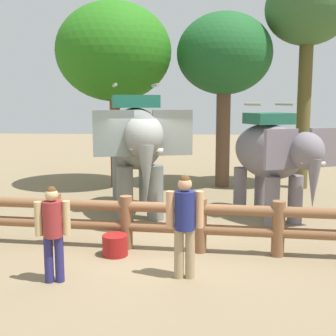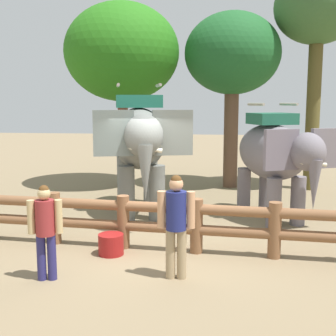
% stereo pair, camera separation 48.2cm
% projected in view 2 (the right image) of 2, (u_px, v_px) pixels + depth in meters
% --- Properties ---
extents(ground_plane, '(60.00, 60.00, 0.00)m').
position_uv_depth(ground_plane, '(161.00, 247.00, 8.88)').
color(ground_plane, '#816E50').
extents(log_fence, '(7.46, 0.83, 1.05)m').
position_uv_depth(log_fence, '(159.00, 220.00, 8.61)').
color(log_fence, brown).
rests_on(log_fence, ground).
extents(elephant_near_left, '(2.49, 3.94, 3.30)m').
position_uv_depth(elephant_near_left, '(140.00, 142.00, 11.26)').
color(elephant_near_left, slate).
rests_on(elephant_near_left, ground).
extents(elephant_center, '(2.47, 3.35, 2.83)m').
position_uv_depth(elephant_center, '(275.00, 155.00, 10.68)').
color(elephant_center, slate).
rests_on(elephant_center, ground).
extents(tourist_woman_in_black, '(0.54, 0.36, 1.56)m').
position_uv_depth(tourist_woman_in_black, '(45.00, 226.00, 7.13)').
color(tourist_woman_in_black, navy).
rests_on(tourist_woman_in_black, ground).
extents(tourist_man_in_blue, '(0.61, 0.35, 1.71)m').
position_uv_depth(tourist_man_in_blue, '(176.00, 219.00, 7.19)').
color(tourist_man_in_blue, tan).
rests_on(tourist_man_in_blue, ground).
extents(tree_far_left, '(3.11, 3.11, 5.72)m').
position_uv_depth(tree_far_left, '(233.00, 56.00, 14.46)').
color(tree_far_left, brown).
rests_on(tree_far_left, ground).
extents(tree_back_center, '(2.70, 2.70, 6.91)m').
position_uv_depth(tree_back_center, '(318.00, 13.00, 13.86)').
color(tree_back_center, brown).
rests_on(tree_back_center, ground).
extents(tree_far_right, '(3.75, 3.75, 6.04)m').
position_uv_depth(tree_far_right, '(122.00, 53.00, 14.60)').
color(tree_far_right, brown).
rests_on(tree_far_right, ground).
extents(feed_bucket, '(0.48, 0.48, 0.39)m').
position_uv_depth(feed_bucket, '(111.00, 244.00, 8.43)').
color(feed_bucket, maroon).
rests_on(feed_bucket, ground).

